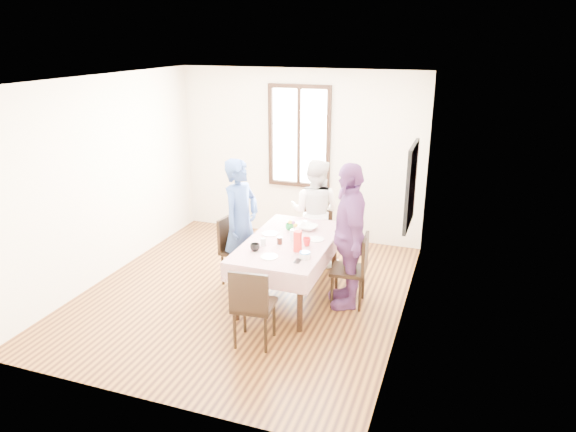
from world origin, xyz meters
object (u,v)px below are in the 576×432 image
object	(u,v)px
dining_table	(289,269)
person_far	(315,212)
chair_far	(315,233)
person_right	(348,236)
chair_near	(254,305)
person_left	(240,223)
chair_left	(240,251)
chair_right	(349,270)

from	to	relation	value
dining_table	person_far	world-z (taller)	person_far
chair_far	person_right	bearing A→B (deg)	121.89
chair_far	chair_near	distance (m)	2.28
chair_far	chair_near	bearing A→B (deg)	87.99
chair_near	person_left	bearing A→B (deg)	113.57
dining_table	person_right	bearing A→B (deg)	4.05
dining_table	person_left	world-z (taller)	person_left
chair_far	person_right	size ratio (longest dim) A/B	0.51
person_left	chair_left	bearing A→B (deg)	102.23
person_far	person_right	xyz separation A→B (m)	(0.73, -1.07, 0.12)
chair_left	chair_near	bearing A→B (deg)	38.04
chair_left	person_far	xyz separation A→B (m)	(0.75, 0.96, 0.32)
person_far	chair_near	bearing A→B (deg)	92.69
chair_left	person_left	world-z (taller)	person_left
chair_near	chair_far	bearing A→B (deg)	84.12
dining_table	chair_far	world-z (taller)	chair_far
chair_right	dining_table	bearing A→B (deg)	89.10
chair_near	chair_left	bearing A→B (deg)	114.24
dining_table	chair_right	bearing A→B (deg)	3.94
chair_left	person_right	xyz separation A→B (m)	(1.48, -0.10, 0.44)
chair_near	person_left	distance (m)	1.54
dining_table	person_far	bearing A→B (deg)	90.00
chair_far	person_left	bearing A→B (deg)	51.38
chair_far	chair_left	bearing A→B (deg)	50.63
dining_table	person_left	bearing A→B (deg)	168.00
dining_table	person_right	world-z (taller)	person_right
chair_right	person_left	size ratio (longest dim) A/B	0.53
person_left	person_right	distance (m)	1.46
chair_left	chair_far	distance (m)	1.24
chair_near	person_left	xyz separation A→B (m)	(-0.73, 1.29, 0.40)
person_far	person_right	size ratio (longest dim) A/B	0.86
chair_left	chair_far	bearing A→B (deg)	150.57
chair_left	person_left	bearing A→B (deg)	97.92
chair_left	chair_far	size ratio (longest dim) A/B	1.00
dining_table	chair_right	size ratio (longest dim) A/B	1.82
person_left	person_far	bearing A→B (deg)	-24.97
dining_table	chair_near	size ratio (longest dim) A/B	1.82
dining_table	person_right	size ratio (longest dim) A/B	0.92
chair_far	person_far	xyz separation A→B (m)	(0.00, -0.02, 0.32)
chair_near	person_right	xyz separation A→B (m)	(0.73, 1.19, 0.44)
dining_table	person_right	distance (m)	0.90
chair_right	chair_near	bearing A→B (deg)	142.92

